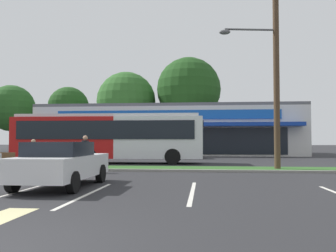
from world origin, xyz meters
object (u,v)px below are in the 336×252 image
(car_3, at_px, (61,163))
(pedestrian_near_bench, at_px, (33,156))
(city_bus, at_px, (109,137))
(pedestrian_by_pole, at_px, (85,154))
(car_0, at_px, (178,149))
(utility_pole, at_px, (273,66))
(bus_stop_bench, at_px, (0,162))

(car_3, xyz_separation_m, pedestrian_near_bench, (-3.25, 4.71, 0.03))
(city_bus, bearing_deg, pedestrian_by_pole, -84.88)
(car_0, height_order, car_3, car_0)
(car_0, relative_size, pedestrian_near_bench, 2.63)
(city_bus, relative_size, car_0, 3.06)
(utility_pole, relative_size, car_3, 2.17)
(utility_pole, bearing_deg, car_0, 115.19)
(bus_stop_bench, bearing_deg, city_bus, -114.36)
(car_0, height_order, pedestrian_near_bench, pedestrian_near_bench)
(bus_stop_bench, xyz_separation_m, pedestrian_near_bench, (1.80, -0.33, 0.29))
(car_3, height_order, pedestrian_near_bench, pedestrian_near_bench)
(utility_pole, height_order, car_0, utility_pole)
(car_3, bearing_deg, pedestrian_by_pole, 10.53)
(car_0, distance_m, pedestrian_near_bench, 15.48)
(car_3, bearing_deg, car_0, -7.23)
(bus_stop_bench, distance_m, car_3, 7.14)
(utility_pole, height_order, pedestrian_by_pole, utility_pole)
(car_3, distance_m, pedestrian_near_bench, 5.72)
(utility_pole, xyz_separation_m, car_3, (-8.10, -7.05, -4.49))
(pedestrian_by_pole, bearing_deg, bus_stop_bench, -107.30)
(pedestrian_near_bench, distance_m, pedestrian_by_pole, 2.35)
(utility_pole, bearing_deg, bus_stop_bench, -171.33)
(bus_stop_bench, distance_m, pedestrian_near_bench, 1.85)
(utility_pole, xyz_separation_m, city_bus, (-9.83, 5.33, -3.49))
(pedestrian_near_bench, bearing_deg, city_bus, 81.89)
(utility_pole, relative_size, city_bus, 0.78)
(car_3, distance_m, pedestrian_by_pole, 5.46)
(bus_stop_bench, xyz_separation_m, pedestrian_by_pole, (4.05, 0.33, 0.37))
(utility_pole, bearing_deg, car_3, -138.97)
(utility_pole, bearing_deg, city_bus, 151.56)
(bus_stop_bench, xyz_separation_m, car_3, (5.05, -5.04, 0.26))
(pedestrian_near_bench, bearing_deg, bus_stop_bench, 172.71)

